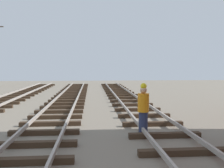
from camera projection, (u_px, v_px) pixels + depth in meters
The scene contains 1 object.
track_worker_foreground at pixel (143, 109), 8.78m from camera, with size 0.40×0.40×1.87m.
Camera 1 is at (-1.05, -1.47, 2.47)m, focal length 39.81 mm.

